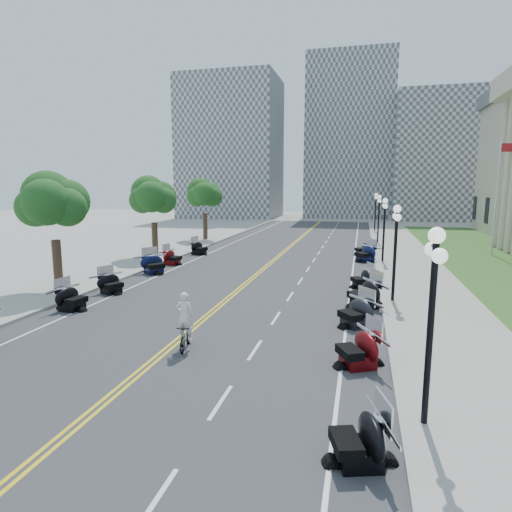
% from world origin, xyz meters
% --- Properties ---
extents(ground, '(160.00, 160.00, 0.00)m').
position_xyz_m(ground, '(0.00, 0.00, 0.00)').
color(ground, gray).
extents(road, '(16.00, 90.00, 0.01)m').
position_xyz_m(road, '(0.00, 10.00, 0.00)').
color(road, '#333335').
rests_on(road, ground).
extents(centerline_yellow_a, '(0.12, 90.00, 0.00)m').
position_xyz_m(centerline_yellow_a, '(-0.12, 10.00, 0.01)').
color(centerline_yellow_a, yellow).
rests_on(centerline_yellow_a, road).
extents(centerline_yellow_b, '(0.12, 90.00, 0.00)m').
position_xyz_m(centerline_yellow_b, '(0.12, 10.00, 0.01)').
color(centerline_yellow_b, yellow).
rests_on(centerline_yellow_b, road).
extents(edge_line_north, '(0.12, 90.00, 0.00)m').
position_xyz_m(edge_line_north, '(6.40, 10.00, 0.01)').
color(edge_line_north, white).
rests_on(edge_line_north, road).
extents(edge_line_south, '(0.12, 90.00, 0.00)m').
position_xyz_m(edge_line_south, '(-6.40, 10.00, 0.01)').
color(edge_line_south, white).
rests_on(edge_line_south, road).
extents(lane_dash_3, '(0.12, 2.00, 0.00)m').
position_xyz_m(lane_dash_3, '(3.20, -12.00, 0.01)').
color(lane_dash_3, white).
rests_on(lane_dash_3, road).
extents(lane_dash_4, '(0.12, 2.00, 0.00)m').
position_xyz_m(lane_dash_4, '(3.20, -8.00, 0.01)').
color(lane_dash_4, white).
rests_on(lane_dash_4, road).
extents(lane_dash_5, '(0.12, 2.00, 0.00)m').
position_xyz_m(lane_dash_5, '(3.20, -4.00, 0.01)').
color(lane_dash_5, white).
rests_on(lane_dash_5, road).
extents(lane_dash_6, '(0.12, 2.00, 0.00)m').
position_xyz_m(lane_dash_6, '(3.20, 0.00, 0.01)').
color(lane_dash_6, white).
rests_on(lane_dash_6, road).
extents(lane_dash_7, '(0.12, 2.00, 0.00)m').
position_xyz_m(lane_dash_7, '(3.20, 4.00, 0.01)').
color(lane_dash_7, white).
rests_on(lane_dash_7, road).
extents(lane_dash_8, '(0.12, 2.00, 0.00)m').
position_xyz_m(lane_dash_8, '(3.20, 8.00, 0.01)').
color(lane_dash_8, white).
rests_on(lane_dash_8, road).
extents(lane_dash_9, '(0.12, 2.00, 0.00)m').
position_xyz_m(lane_dash_9, '(3.20, 12.00, 0.01)').
color(lane_dash_9, white).
rests_on(lane_dash_9, road).
extents(lane_dash_10, '(0.12, 2.00, 0.00)m').
position_xyz_m(lane_dash_10, '(3.20, 16.00, 0.01)').
color(lane_dash_10, white).
rests_on(lane_dash_10, road).
extents(lane_dash_11, '(0.12, 2.00, 0.00)m').
position_xyz_m(lane_dash_11, '(3.20, 20.00, 0.01)').
color(lane_dash_11, white).
rests_on(lane_dash_11, road).
extents(lane_dash_12, '(0.12, 2.00, 0.00)m').
position_xyz_m(lane_dash_12, '(3.20, 24.00, 0.01)').
color(lane_dash_12, white).
rests_on(lane_dash_12, road).
extents(lane_dash_13, '(0.12, 2.00, 0.00)m').
position_xyz_m(lane_dash_13, '(3.20, 28.00, 0.01)').
color(lane_dash_13, white).
rests_on(lane_dash_13, road).
extents(lane_dash_14, '(0.12, 2.00, 0.00)m').
position_xyz_m(lane_dash_14, '(3.20, 32.00, 0.01)').
color(lane_dash_14, white).
rests_on(lane_dash_14, road).
extents(lane_dash_15, '(0.12, 2.00, 0.00)m').
position_xyz_m(lane_dash_15, '(3.20, 36.00, 0.01)').
color(lane_dash_15, white).
rests_on(lane_dash_15, road).
extents(lane_dash_16, '(0.12, 2.00, 0.00)m').
position_xyz_m(lane_dash_16, '(3.20, 40.00, 0.01)').
color(lane_dash_16, white).
rests_on(lane_dash_16, road).
extents(lane_dash_17, '(0.12, 2.00, 0.00)m').
position_xyz_m(lane_dash_17, '(3.20, 44.00, 0.01)').
color(lane_dash_17, white).
rests_on(lane_dash_17, road).
extents(lane_dash_18, '(0.12, 2.00, 0.00)m').
position_xyz_m(lane_dash_18, '(3.20, 48.00, 0.01)').
color(lane_dash_18, white).
rests_on(lane_dash_18, road).
extents(lane_dash_19, '(0.12, 2.00, 0.00)m').
position_xyz_m(lane_dash_19, '(3.20, 52.00, 0.01)').
color(lane_dash_19, white).
rests_on(lane_dash_19, road).
extents(sidewalk_north, '(5.00, 90.00, 0.15)m').
position_xyz_m(sidewalk_north, '(10.50, 10.00, 0.07)').
color(sidewalk_north, '#9E9991').
rests_on(sidewalk_north, ground).
extents(sidewalk_south, '(5.00, 90.00, 0.15)m').
position_xyz_m(sidewalk_south, '(-10.50, 10.00, 0.07)').
color(sidewalk_south, '#9E9991').
rests_on(sidewalk_south, ground).
extents(lawn, '(9.00, 60.00, 0.10)m').
position_xyz_m(lawn, '(17.50, 18.00, 0.05)').
color(lawn, '#356023').
rests_on(lawn, ground).
extents(distant_block_a, '(18.00, 14.00, 26.00)m').
position_xyz_m(distant_block_a, '(-18.00, 62.00, 13.00)').
color(distant_block_a, gray).
rests_on(distant_block_a, ground).
extents(distant_block_b, '(16.00, 12.00, 30.00)m').
position_xyz_m(distant_block_b, '(4.00, 68.00, 15.00)').
color(distant_block_b, gray).
rests_on(distant_block_b, ground).
extents(distant_block_c, '(20.00, 14.00, 22.00)m').
position_xyz_m(distant_block_c, '(22.00, 65.00, 11.00)').
color(distant_block_c, gray).
rests_on(distant_block_c, ground).
extents(street_lamp_1, '(0.50, 1.20, 4.90)m').
position_xyz_m(street_lamp_1, '(8.60, -8.00, 2.60)').
color(street_lamp_1, black).
rests_on(street_lamp_1, sidewalk_north).
extents(street_lamp_2, '(0.50, 1.20, 4.90)m').
position_xyz_m(street_lamp_2, '(8.60, 4.00, 2.60)').
color(street_lamp_2, black).
rests_on(street_lamp_2, sidewalk_north).
extents(street_lamp_3, '(0.50, 1.20, 4.90)m').
position_xyz_m(street_lamp_3, '(8.60, 16.00, 2.60)').
color(street_lamp_3, black).
rests_on(street_lamp_3, sidewalk_north).
extents(street_lamp_4, '(0.50, 1.20, 4.90)m').
position_xyz_m(street_lamp_4, '(8.60, 28.00, 2.60)').
color(street_lamp_4, black).
rests_on(street_lamp_4, sidewalk_north).
extents(street_lamp_5, '(0.50, 1.20, 4.90)m').
position_xyz_m(street_lamp_5, '(8.60, 40.00, 2.60)').
color(street_lamp_5, black).
rests_on(street_lamp_5, sidewalk_north).
extents(flagpole, '(1.10, 0.20, 10.00)m').
position_xyz_m(flagpole, '(18.00, 22.00, 5.00)').
color(flagpole, silver).
rests_on(flagpole, ground).
extents(tree_2, '(4.80, 4.80, 9.20)m').
position_xyz_m(tree_2, '(-10.00, 2.00, 4.75)').
color(tree_2, '#235619').
rests_on(tree_2, sidewalk_south).
extents(tree_3, '(4.80, 4.80, 9.20)m').
position_xyz_m(tree_3, '(-10.00, 14.00, 4.75)').
color(tree_3, '#235619').
rests_on(tree_3, sidewalk_south).
extents(tree_4, '(4.80, 4.80, 9.20)m').
position_xyz_m(tree_4, '(-10.00, 26.00, 4.75)').
color(tree_4, '#235619').
rests_on(tree_4, sidewalk_south).
extents(motorcycle_n_3, '(2.26, 2.26, 1.26)m').
position_xyz_m(motorcycle_n_3, '(7.00, -9.83, 0.63)').
color(motorcycle_n_3, black).
rests_on(motorcycle_n_3, road).
extents(motorcycle_n_4, '(2.61, 2.61, 1.35)m').
position_xyz_m(motorcycle_n_4, '(6.93, -4.57, 0.68)').
color(motorcycle_n_4, '#590A0C').
rests_on(motorcycle_n_4, road).
extents(motorcycle_n_5, '(2.73, 2.73, 1.36)m').
position_xyz_m(motorcycle_n_5, '(6.79, -0.32, 0.68)').
color(motorcycle_n_5, black).
rests_on(motorcycle_n_5, road).
extents(motorcycle_n_6, '(2.95, 2.95, 1.52)m').
position_xyz_m(motorcycle_n_6, '(7.16, 2.80, 0.76)').
color(motorcycle_n_6, black).
rests_on(motorcycle_n_6, road).
extents(motorcycle_n_7, '(2.31, 2.31, 1.23)m').
position_xyz_m(motorcycle_n_7, '(7.04, 7.06, 0.62)').
color(motorcycle_n_7, black).
rests_on(motorcycle_n_7, road).
extents(motorcycle_n_9, '(2.94, 2.94, 1.48)m').
position_xyz_m(motorcycle_n_9, '(7.28, 16.33, 0.74)').
color(motorcycle_n_9, black).
rests_on(motorcycle_n_9, road).
extents(motorcycle_n_10, '(2.42, 2.42, 1.28)m').
position_xyz_m(motorcycle_n_10, '(7.08, 19.50, 0.64)').
color(motorcycle_n_10, black).
rests_on(motorcycle_n_10, road).
extents(motorcycle_s_5, '(2.07, 2.07, 1.30)m').
position_xyz_m(motorcycle_s_5, '(-6.78, -1.15, 0.65)').
color(motorcycle_s_5, black).
rests_on(motorcycle_s_5, road).
extents(motorcycle_s_6, '(2.38, 2.38, 1.25)m').
position_xyz_m(motorcycle_s_6, '(-6.79, 2.29, 0.63)').
color(motorcycle_s_6, black).
rests_on(motorcycle_s_6, road).
extents(motorcycle_s_7, '(2.92, 2.92, 1.46)m').
position_xyz_m(motorcycle_s_7, '(-7.04, 7.91, 0.73)').
color(motorcycle_s_7, black).
rests_on(motorcycle_s_7, road).
extents(motorcycle_s_8, '(2.10, 2.10, 1.30)m').
position_xyz_m(motorcycle_s_8, '(-7.23, 11.34, 0.65)').
color(motorcycle_s_8, '#590A0C').
rests_on(motorcycle_s_8, road).
extents(motorcycle_s_9, '(2.34, 2.34, 1.29)m').
position_xyz_m(motorcycle_s_9, '(-7.02, 16.49, 0.65)').
color(motorcycle_s_9, black).
rests_on(motorcycle_s_9, road).
extents(bicycle, '(0.75, 1.71, 0.99)m').
position_xyz_m(bicycle, '(0.66, -4.54, 0.50)').
color(bicycle, '#A51414').
rests_on(bicycle, road).
extents(cyclist_rider, '(0.68, 0.44, 1.85)m').
position_xyz_m(cyclist_rider, '(0.66, -4.54, 1.92)').
color(cyclist_rider, silver).
rests_on(cyclist_rider, bicycle).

